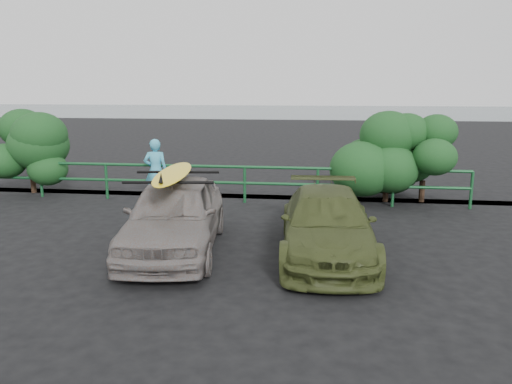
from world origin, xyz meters
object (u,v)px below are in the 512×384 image
sedan (175,215)px  man (156,171)px  guardrail (209,183)px  surfboard (173,173)px  olive_vehicle (327,224)px

sedan → man: (-1.70, 4.01, 0.16)m
guardrail → surfboard: surfboard is taller
sedan → surfboard: surfboard is taller
guardrail → sedan: size_ratio=3.31×
sedan → man: 4.36m
guardrail → man: man is taller
man → sedan: bearing=104.4°
guardrail → sedan: sedan is taller
sedan → surfboard: bearing=97.6°
olive_vehicle → surfboard: surfboard is taller
man → surfboard: size_ratio=0.63×
man → olive_vehicle: bearing=131.1°
man → surfboard: 4.41m
olive_vehicle → man: 6.09m
guardrail → olive_vehicle: size_ratio=3.32×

